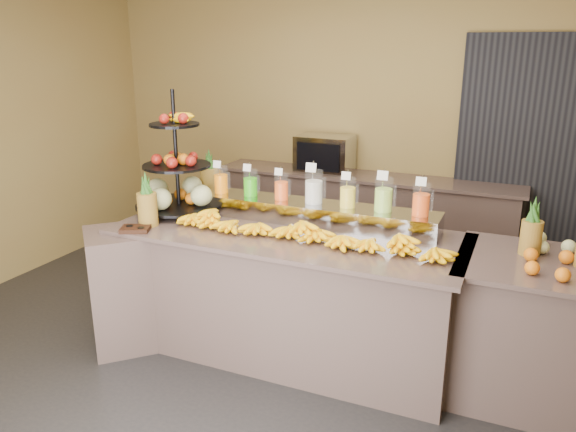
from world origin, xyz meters
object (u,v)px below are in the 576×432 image
Objects in this scene: banana_heap at (300,230)px; condiment_caddy at (135,229)px; fruit_stand at (183,182)px; right_fruit_pile at (553,254)px; oven_warmer at (325,154)px; pitcher_tray at (313,213)px.

banana_heap is 1.18m from condiment_caddy.
right_fruit_pile is at bearing -7.05° from fruit_stand.
fruit_stand is at bearing 168.88° from banana_heap.
oven_warmer is at bearing 138.70° from right_fruit_pile.
condiment_caddy is at bearing -169.84° from right_fruit_pile.
banana_heap is 9.99× the size of condiment_caddy.
fruit_stand is at bearing 178.84° from right_fruit_pile.
right_fruit_pile reaches higher than pitcher_tray.
condiment_caddy is 0.36× the size of oven_warmer.
right_fruit_pile is at bearing -7.33° from pitcher_tray.
pitcher_tray is 1.95× the size of fruit_stand.
condiment_caddy is (-0.05, -0.54, -0.22)m from fruit_stand.
condiment_caddy is 2.75m from right_fruit_pile.
oven_warmer reaches higher than condiment_caddy.
banana_heap is 3.55× the size of oven_warmer.
pitcher_tray is 9.28× the size of condiment_caddy.
condiment_caddy is at bearing -147.48° from pitcher_tray.
fruit_stand is 2.27× the size of right_fruit_pile.
oven_warmer reaches higher than pitcher_tray.
condiment_caddy is 2.44m from oven_warmer.
pitcher_tray reaches higher than condiment_caddy.
right_fruit_pile is (1.57, 0.16, 0.01)m from banana_heap.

